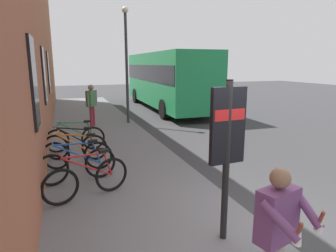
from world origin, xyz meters
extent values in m
plane|color=#38383A|center=(6.00, -1.00, 0.00)|extent=(60.00, 60.00, 0.00)
cube|color=slate|center=(8.00, 1.75, 0.06)|extent=(24.00, 3.50, 0.12)
cube|color=#9E563D|center=(9.00, 3.80, 4.24)|extent=(22.00, 0.60, 8.48)
cube|color=black|center=(2.00, 3.48, 2.40)|extent=(0.90, 0.06, 1.60)
cube|color=black|center=(5.50, 3.48, 2.40)|extent=(0.90, 0.06, 1.60)
cube|color=black|center=(9.00, 3.48, 2.40)|extent=(0.90, 0.06, 1.60)
torus|color=black|center=(1.78, 3.18, 0.48)|extent=(0.28, 0.70, 0.72)
torus|color=black|center=(2.10, 2.18, 0.48)|extent=(0.28, 0.70, 0.72)
cylinder|color=#B21E1E|center=(1.94, 2.65, 0.76)|extent=(0.34, 0.98, 0.58)
cylinder|color=#B21E1E|center=(1.92, 2.72, 1.00)|extent=(0.29, 0.82, 0.09)
cylinder|color=#B21E1E|center=(2.07, 2.25, 0.73)|extent=(0.09, 0.19, 0.51)
cube|color=black|center=(2.05, 2.32, 1.02)|extent=(0.16, 0.22, 0.06)
cylinder|color=#B21E1E|center=(1.79, 3.13, 1.08)|extent=(0.46, 0.17, 0.02)
torus|color=black|center=(2.79, 3.34, 0.48)|extent=(0.15, 0.72, 0.72)
torus|color=black|center=(2.92, 2.30, 0.48)|extent=(0.15, 0.72, 0.72)
cylinder|color=#1E4CA5|center=(2.86, 2.80, 0.76)|extent=(0.16, 1.01, 0.58)
cylinder|color=#1E4CA5|center=(2.85, 2.87, 1.00)|extent=(0.14, 0.85, 0.09)
cylinder|color=#1E4CA5|center=(2.91, 2.38, 0.73)|extent=(0.06, 0.19, 0.51)
cube|color=black|center=(2.90, 2.45, 1.02)|extent=(0.12, 0.21, 0.06)
cylinder|color=#1E4CA5|center=(2.79, 3.29, 1.08)|extent=(0.48, 0.08, 0.02)
torus|color=black|center=(3.84, 3.28, 0.48)|extent=(0.28, 0.70, 0.72)
torus|color=black|center=(3.51, 2.28, 0.48)|extent=(0.28, 0.70, 0.72)
cylinder|color=orange|center=(3.67, 2.76, 0.76)|extent=(0.35, 0.98, 0.58)
cylinder|color=orange|center=(3.69, 2.83, 1.00)|extent=(0.30, 0.82, 0.09)
cylinder|color=orange|center=(3.53, 2.35, 0.73)|extent=(0.09, 0.19, 0.51)
cube|color=black|center=(3.56, 2.43, 1.02)|extent=(0.16, 0.22, 0.06)
cylinder|color=orange|center=(3.82, 3.23, 1.08)|extent=(0.46, 0.17, 0.02)
torus|color=black|center=(4.64, 3.28, 0.48)|extent=(0.30, 0.70, 0.72)
torus|color=black|center=(4.29, 2.29, 0.48)|extent=(0.30, 0.70, 0.72)
cylinder|color=black|center=(4.46, 2.76, 0.76)|extent=(0.37, 0.97, 0.58)
cylinder|color=black|center=(4.48, 2.83, 1.00)|extent=(0.32, 0.82, 0.09)
cylinder|color=black|center=(4.32, 2.36, 0.73)|extent=(0.10, 0.19, 0.51)
cube|color=black|center=(4.34, 2.43, 1.02)|extent=(0.16, 0.22, 0.06)
cylinder|color=black|center=(4.63, 3.23, 1.08)|extent=(0.46, 0.18, 0.02)
torus|color=black|center=(5.36, 3.27, 0.48)|extent=(0.06, 0.72, 0.72)
torus|color=black|center=(5.37, 2.22, 0.48)|extent=(0.06, 0.72, 0.72)
cylinder|color=#267F3F|center=(5.36, 2.72, 0.76)|extent=(0.04, 1.02, 0.58)
cylinder|color=#267F3F|center=(5.36, 2.79, 1.00)|extent=(0.04, 0.85, 0.09)
cylinder|color=#267F3F|center=(5.37, 2.29, 0.73)|extent=(0.04, 0.18, 0.51)
cube|color=black|center=(5.37, 2.37, 1.02)|extent=(0.10, 0.20, 0.06)
cylinder|color=#267F3F|center=(5.36, 3.22, 1.08)|extent=(0.48, 0.03, 0.02)
cylinder|color=black|center=(-0.18, 0.85, 1.32)|extent=(0.10, 0.10, 2.40)
cube|color=black|center=(-0.18, 0.85, 1.87)|extent=(0.12, 0.55, 1.10)
cube|color=red|center=(-0.18, 0.85, 2.03)|extent=(0.12, 0.50, 0.16)
cube|color=#1E8C4C|center=(13.40, -3.00, 1.85)|extent=(10.56, 2.78, 3.00)
cube|color=black|center=(13.40, -3.00, 2.21)|extent=(10.35, 2.81, 0.90)
cylinder|color=black|center=(10.01, -4.11, 0.50)|extent=(1.01, 0.28, 1.00)
cylinder|color=black|center=(10.07, -1.71, 0.50)|extent=(1.01, 0.28, 1.00)
cylinder|color=black|center=(16.72, -4.29, 0.50)|extent=(1.01, 0.28, 1.00)
cylinder|color=black|center=(16.79, -1.89, 0.50)|extent=(1.01, 0.28, 1.00)
cylinder|color=maroon|center=(8.86, 1.94, 0.55)|extent=(0.13, 0.13, 0.87)
cylinder|color=maroon|center=(9.00, 1.83, 0.55)|extent=(0.13, 0.13, 0.87)
cube|color=#4C724C|center=(8.93, 1.89, 1.31)|extent=(0.56, 0.50, 0.65)
sphere|color=#8C664C|center=(8.93, 1.89, 1.76)|extent=(0.23, 0.23, 0.23)
cylinder|color=#4C724C|center=(8.70, 2.05, 1.27)|extent=(0.10, 0.10, 0.58)
cylinder|color=#4C724C|center=(9.16, 1.72, 1.27)|extent=(0.10, 0.10, 0.58)
cube|color=#723F72|center=(-1.48, 1.02, 1.20)|extent=(0.33, 0.50, 0.59)
sphere|color=#8C664C|center=(-1.48, 1.02, 1.61)|extent=(0.21, 0.21, 0.21)
cylinder|color=#723F72|center=(-1.60, 0.76, 1.29)|extent=(0.42, 0.11, 0.33)
cone|color=white|center=(-1.78, 0.75, 1.20)|extent=(0.14, 0.12, 0.16)
cylinder|color=brown|center=(-1.78, 0.75, 1.30)|extent=(0.07, 0.05, 0.11)
cylinder|color=#723F72|center=(-1.71, 1.18, 1.29)|extent=(0.42, 0.27, 0.33)
cone|color=white|center=(-1.87, 1.10, 1.20)|extent=(0.14, 0.12, 0.16)
cylinder|color=brown|center=(-1.87, 1.10, 1.30)|extent=(0.07, 0.05, 0.11)
cylinder|color=#333338|center=(9.15, 0.30, 2.47)|extent=(0.12, 0.12, 4.71)
sphere|color=silver|center=(9.15, 0.30, 4.95)|extent=(0.28, 0.28, 0.28)
camera|label=1|loc=(-3.70, 3.02, 2.73)|focal=31.40mm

